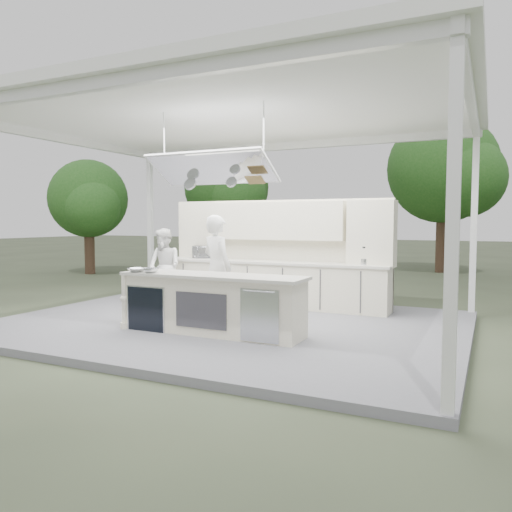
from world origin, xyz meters
The scene contains 12 objects.
ground centered at (0.00, 0.00, 0.00)m, with size 90.00×90.00×0.00m, color #444E35.
stage_deck centered at (0.00, 0.00, 0.06)m, with size 8.00×6.00×0.12m, color slate.
tent centered at (0.00, -0.01, 3.71)m, with size 8.20×6.20×3.86m.
demo_island centered at (0.18, -0.91, 0.60)m, with size 3.10×0.79×0.95m.
back_counter centered at (0.00, 1.90, 0.60)m, with size 5.08×0.72×0.95m.
back_wall_unit centered at (0.44, 2.11, 1.57)m, with size 5.05×0.48×2.25m.
tree_cluster centered at (-0.16, 9.77, 3.29)m, with size 19.55×9.40×5.85m.
head_chef centered at (-0.24, 0.03, 1.07)m, with size 0.70×0.46×1.91m, color white.
sous_chef centered at (-2.12, 1.02, 0.94)m, with size 0.80×0.62×1.64m, color white.
toaster_oven centered at (-1.77, 2.08, 1.21)m, with size 0.50×0.34×0.28m, color silver.
bowl_large centered at (-1.10, -1.15, 1.10)m, with size 0.28×0.28×0.07m, color silver.
bowl_small centered at (-0.82, -1.15, 1.11)m, with size 0.25×0.25×0.08m, color #B6B9BE.
Camera 1 is at (4.23, -7.76, 1.92)m, focal length 35.00 mm.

